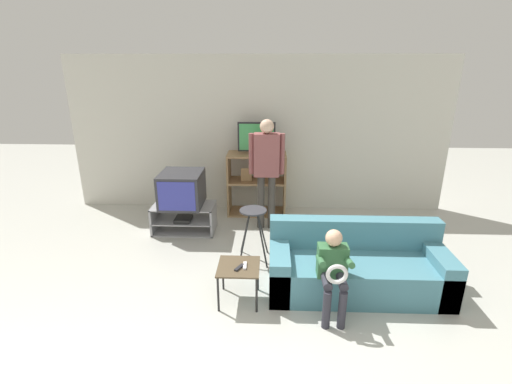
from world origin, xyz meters
The scene contains 13 objects.
ground_plane centered at (0.00, 0.00, 0.00)m, with size 18.00×18.00×0.00m, color #B7B7AD.
wall_back centered at (0.00, 3.92, 1.30)m, with size 6.40×0.06×2.60m.
tv_stand centered at (-1.10, 2.84, 0.21)m, with size 0.93×0.50×0.42m.
television_main centered at (-1.11, 2.86, 0.68)m, with size 0.61×0.67×0.51m.
media_shelf centered at (-0.02, 3.62, 0.54)m, with size 0.97×0.47×1.05m.
television_flat centered at (-0.02, 3.61, 1.30)m, with size 0.61×0.20×0.52m.
folding_stool centered at (0.00, 2.01, 0.57)m, with size 0.39×0.43×0.71m.
snack_table centered at (-0.11, 1.11, 0.37)m, with size 0.45×0.45×0.43m.
remote_control_black centered at (-0.10, 1.06, 0.44)m, with size 0.04×0.14×0.02m, color #232328.
remote_control_white centered at (-0.05, 1.10, 0.44)m, with size 0.04×0.14×0.02m, color silver.
couch centered at (1.20, 1.39, 0.27)m, with size 1.97×0.81×0.76m.
person_standing_adult centered at (0.15, 3.02, 1.04)m, with size 0.53×0.21×1.70m.
person_seated_child centered at (0.85, 0.92, 0.54)m, with size 0.33×0.43×0.91m.
Camera 1 is at (0.21, -2.33, 2.48)m, focal length 26.00 mm.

